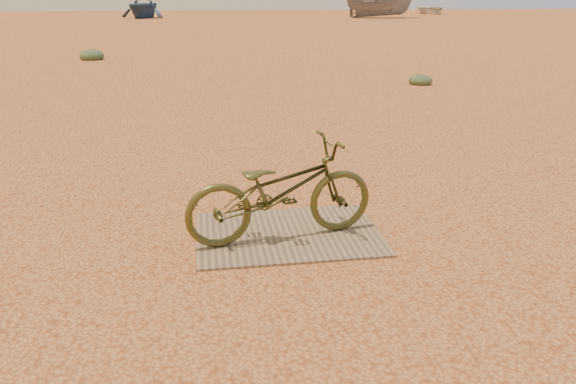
{
  "coord_description": "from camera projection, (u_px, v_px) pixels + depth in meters",
  "views": [
    {
      "loc": [
        -0.5,
        -4.67,
        2.12
      ],
      "look_at": [
        0.23,
        -0.01,
        0.42
      ],
      "focal_mm": 35.0,
      "sensor_mm": 36.0,
      "label": 1
    }
  ],
  "objects": [
    {
      "name": "ground",
      "position": [
        263.0,
        236.0,
        5.13
      ],
      "size": [
        120.0,
        120.0,
        0.0
      ],
      "primitive_type": "plane",
      "color": "#D0894C",
      "rests_on": "ground"
    },
    {
      "name": "plywood_board",
      "position": [
        288.0,
        234.0,
        5.15
      ],
      "size": [
        1.67,
        1.2,
        0.02
      ],
      "primitive_type": "cube",
      "color": "#806F53",
      "rests_on": "ground"
    },
    {
      "name": "bicycle",
      "position": [
        281.0,
        190.0,
        4.9
      ],
      "size": [
        1.78,
        0.88,
        0.9
      ],
      "primitive_type": "imported",
      "rotation": [
        0.0,
        0.0,
        1.75
      ],
      "color": "#464920",
      "rests_on": "plywood_board"
    },
    {
      "name": "boat_far_right",
      "position": [
        431.0,
        9.0,
        52.51
      ],
      "size": [
        3.46,
        4.61,
        0.91
      ],
      "primitive_type": "imported",
      "rotation": [
        0.0,
        0.0,
        -0.08
      ],
      "color": "beige",
      "rests_on": "ground"
    },
    {
      "name": "kale_b",
      "position": [
        420.0,
        84.0,
        13.39
      ],
      "size": [
        0.55,
        0.55,
        0.3
      ],
      "primitive_type": "ellipsoid",
      "color": "#45623F",
      "rests_on": "ground"
    },
    {
      "name": "kale_c",
      "position": [
        92.0,
        60.0,
        18.12
      ],
      "size": [
        0.75,
        0.75,
        0.41
      ],
      "primitive_type": "ellipsoid",
      "color": "#45623F",
      "rests_on": "ground"
    },
    {
      "name": "boat_far_left",
      "position": [
        143.0,
        4.0,
        44.21
      ],
      "size": [
        5.02,
        5.29,
        2.18
      ],
      "primitive_type": "imported",
      "rotation": [
        0.0,
        0.0,
        -0.45
      ],
      "color": "navy",
      "rests_on": "ground"
    },
    {
      "name": "boat_mid_right",
      "position": [
        380.0,
        4.0,
        44.62
      ],
      "size": [
        5.79,
        3.11,
        2.12
      ],
      "primitive_type": "imported",
      "rotation": [
        0.0,
        0.0,
        1.37
      ],
      "color": "slate",
      "rests_on": "ground"
    }
  ]
}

